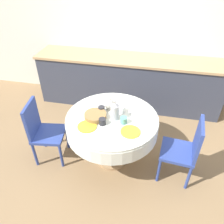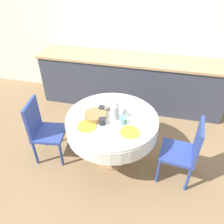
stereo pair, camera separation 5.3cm
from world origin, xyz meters
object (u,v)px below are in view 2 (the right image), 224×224
(coffee_carafe, at_px, (115,111))
(teapot, at_px, (110,104))
(chair_left, at_px, (185,150))
(chair_right, at_px, (43,128))

(coffee_carafe, distance_m, teapot, 0.22)
(chair_left, xyz_separation_m, coffee_carafe, (-0.87, 0.08, 0.37))
(chair_left, relative_size, chair_right, 1.00)
(chair_right, relative_size, coffee_carafe, 3.38)
(chair_left, distance_m, coffee_carafe, 0.95)
(teapot, bearing_deg, coffee_carafe, -59.91)
(chair_right, height_order, coffee_carafe, coffee_carafe)
(chair_right, bearing_deg, teapot, 101.36)
(chair_left, bearing_deg, coffee_carafe, 90.98)
(chair_right, height_order, teapot, teapot)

